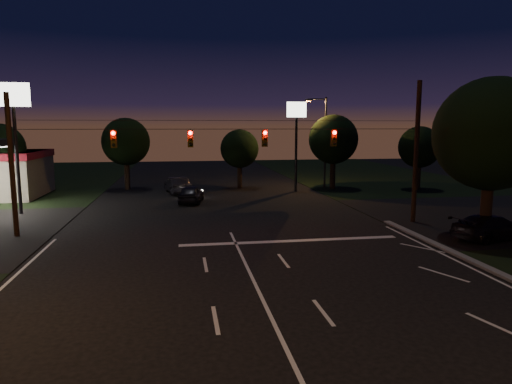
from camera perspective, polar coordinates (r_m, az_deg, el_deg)
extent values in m
plane|color=black|center=(13.73, 3.52, -18.50)|extent=(140.00, 140.00, 0.00)
cube|color=black|center=(36.58, 29.36, -2.55)|extent=(20.00, 16.00, 0.02)
cube|color=silver|center=(24.92, 4.35, -6.11)|extent=(12.00, 0.50, 0.01)
cylinder|color=black|center=(31.35, 19.00, -3.58)|extent=(0.30, 0.30, 9.00)
cylinder|color=black|center=(29.13, -27.70, -4.96)|extent=(0.28, 0.28, 8.00)
cylinder|color=black|center=(27.08, -3.53, 7.86)|extent=(24.00, 0.03, 0.03)
cylinder|color=black|center=(27.09, -3.54, 8.91)|extent=(24.00, 0.02, 0.02)
cube|color=#3F3307|center=(27.20, -17.35, 6.34)|extent=(0.32, 0.26, 1.00)
sphere|color=#FF0705|center=(27.04, -17.43, 7.03)|extent=(0.22, 0.22, 0.22)
sphere|color=black|center=(27.05, -17.40, 6.33)|extent=(0.20, 0.20, 0.20)
sphere|color=black|center=(27.06, -17.37, 5.63)|extent=(0.20, 0.20, 0.20)
cube|color=#3F3307|center=(26.96, -8.21, 6.62)|extent=(0.32, 0.26, 1.00)
sphere|color=#FF0705|center=(26.79, -8.21, 7.31)|extent=(0.22, 0.22, 0.22)
sphere|color=black|center=(26.80, -8.20, 6.61)|extent=(0.20, 0.20, 0.20)
sphere|color=black|center=(26.81, -8.19, 5.90)|extent=(0.20, 0.20, 0.20)
cube|color=#3F3307|center=(27.41, 1.09, 6.72)|extent=(0.32, 0.26, 1.00)
sphere|color=#FF0705|center=(27.24, 1.15, 7.41)|extent=(0.22, 0.22, 0.22)
sphere|color=black|center=(27.25, 1.15, 6.72)|extent=(0.20, 0.20, 0.20)
sphere|color=black|center=(27.26, 1.15, 6.02)|extent=(0.20, 0.20, 0.20)
cube|color=#3F3307|center=(28.51, 9.68, 6.67)|extent=(0.32, 0.26, 1.00)
sphere|color=#FF0705|center=(28.35, 9.80, 7.32)|extent=(0.22, 0.22, 0.22)
sphere|color=black|center=(28.36, 9.78, 6.66)|extent=(0.20, 0.20, 0.20)
sphere|color=black|center=(28.37, 9.77, 5.99)|extent=(0.20, 0.20, 0.20)
cylinder|color=black|center=(35.83, -27.67, 3.42)|extent=(0.24, 0.24, 7.50)
cube|color=white|center=(35.81, -28.17, 10.69)|extent=(2.20, 0.30, 1.60)
cylinder|color=black|center=(43.39, 5.02, 4.67)|extent=(0.24, 0.24, 7.00)
cube|color=white|center=(43.33, 5.10, 10.23)|extent=(1.80, 0.30, 1.40)
cylinder|color=black|center=(46.24, 8.65, 6.07)|extent=(0.20, 0.20, 9.00)
cylinder|color=black|center=(46.01, 7.68, 11.44)|extent=(1.80, 0.12, 0.12)
cube|color=black|center=(45.75, 6.58, 11.35)|extent=(0.60, 0.35, 0.22)
cube|color=orange|center=(45.74, 6.57, 11.20)|extent=(0.45, 0.25, 0.04)
cylinder|color=black|center=(27.64, 26.85, -1.34)|extent=(0.60, 0.60, 4.00)
sphere|color=black|center=(27.33, 27.37, 6.46)|extent=(6.00, 6.00, 6.00)
sphere|color=black|center=(28.05, 27.78, 6.09)|extent=(4.50, 4.50, 4.50)
sphere|color=black|center=(27.22, 25.95, 6.26)|extent=(4.20, 4.20, 4.20)
cylinder|color=black|center=(44.86, -29.18, 1.21)|extent=(0.49, 0.49, 3.00)
sphere|color=black|center=(44.81, -28.78, 4.69)|extent=(3.15, 3.15, 3.15)
cylinder|color=black|center=(46.46, -15.82, 2.31)|extent=(0.52, 0.52, 3.25)
sphere|color=black|center=(46.26, -15.96, 6.07)|extent=(4.60, 4.60, 4.60)
sphere|color=black|center=(46.56, -15.34, 5.94)|extent=(3.45, 3.45, 3.45)
sphere|color=black|center=(46.54, -16.49, 5.94)|extent=(3.22, 3.22, 3.22)
cylinder|color=black|center=(45.56, -2.06, 2.19)|extent=(0.47, 0.47, 2.75)
sphere|color=black|center=(45.37, -2.08, 5.44)|extent=(3.80, 3.80, 3.80)
sphere|color=black|center=(45.70, -1.65, 5.32)|extent=(2.85, 2.85, 2.85)
sphere|color=black|center=(45.51, -2.58, 5.33)|extent=(2.66, 2.66, 2.66)
cylinder|color=black|center=(45.64, 9.56, 2.50)|extent=(0.53, 0.53, 3.40)
sphere|color=black|center=(45.43, 9.65, 6.51)|extent=(4.80, 4.80, 4.80)
sphere|color=black|center=(45.94, 10.07, 6.34)|extent=(3.60, 3.60, 3.60)
sphere|color=black|center=(45.51, 8.98, 6.39)|extent=(3.36, 3.36, 3.36)
cylinder|color=black|center=(47.09, 19.60, 2.00)|extent=(0.48, 0.48, 2.90)
sphere|color=black|center=(46.90, 19.76, 5.32)|extent=(4.00, 4.00, 4.00)
sphere|color=black|center=(47.36, 20.00, 5.18)|extent=(3.00, 3.00, 3.00)
sphere|color=black|center=(46.88, 19.21, 5.23)|extent=(2.80, 2.80, 2.80)
imported|color=black|center=(37.41, -8.11, -0.23)|extent=(2.43, 4.47, 1.44)
imported|color=black|center=(42.89, -9.84, 0.86)|extent=(2.55, 4.83, 1.51)
imported|color=black|center=(28.12, 27.38, -3.93)|extent=(5.14, 3.07, 1.39)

